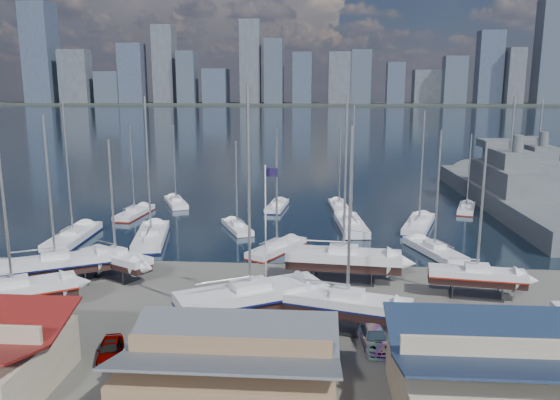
# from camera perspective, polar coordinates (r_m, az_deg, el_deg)

# --- Properties ---
(ground) EXTENTS (1400.00, 1400.00, 0.00)m
(ground) POSITION_cam_1_polar(r_m,az_deg,el_deg) (48.37, -2.09, -10.35)
(ground) COLOR #605E59
(ground) RESTS_ON ground
(water) EXTENTS (1400.00, 600.00, 0.40)m
(water) POSITION_cam_1_polar(r_m,az_deg,el_deg) (355.10, 3.40, 8.61)
(water) COLOR #172836
(water) RESTS_ON ground
(far_shore) EXTENTS (1400.00, 80.00, 2.20)m
(far_shore) POSITION_cam_1_polar(r_m,az_deg,el_deg) (614.85, 3.76, 9.97)
(far_shore) COLOR #2D332D
(far_shore) RESTS_ON ground
(skyline) EXTENTS (639.14, 43.80, 107.69)m
(skyline) POSITION_cam_1_polar(r_m,az_deg,el_deg) (608.85, 3.05, 13.54)
(skyline) COLOR #475166
(skyline) RESTS_ON far_shore
(shed_grey) EXTENTS (12.60, 8.40, 4.17)m
(shed_grey) POSITION_cam_1_polar(r_m,az_deg,el_deg) (33.10, -5.26, -17.20)
(shed_grey) COLOR #8C6B4C
(shed_grey) RESTS_ON ground
(shed_blue) EXTENTS (13.65, 9.45, 4.71)m
(shed_blue) POSITION_cam_1_polar(r_m,az_deg,el_deg) (34.40, 23.33, -16.48)
(shed_blue) COLOR #BFB293
(shed_blue) RESTS_ON ground
(sailboat_cradle_0) EXTENTS (9.89, 7.03, 15.79)m
(sailboat_cradle_0) POSITION_cam_1_polar(r_m,az_deg,el_deg) (55.02, -22.38, -6.23)
(sailboat_cradle_0) COLOR #2D2D33
(sailboat_cradle_0) RESTS_ON ground
(sailboat_cradle_1) EXTENTS (9.67, 7.52, 15.74)m
(sailboat_cradle_1) POSITION_cam_1_polar(r_m,az_deg,el_deg) (49.14, -26.12, -8.66)
(sailboat_cradle_1) COLOR #2D2D33
(sailboat_cradle_1) RESTS_ON ground
(sailboat_cradle_2) EXTENTS (8.16, 6.03, 13.45)m
(sailboat_cradle_2) POSITION_cam_1_polar(r_m,az_deg,el_deg) (55.28, -16.78, -5.88)
(sailboat_cradle_2) COLOR #2D2D33
(sailboat_cradle_2) RESTS_ON ground
(sailboat_cradle_3) EXTENTS (11.69, 8.38, 18.47)m
(sailboat_cradle_3) POSITION_cam_1_polar(r_m,az_deg,el_deg) (42.88, -3.13, -10.15)
(sailboat_cradle_3) COLOR #2D2D33
(sailboat_cradle_3) RESTS_ON ground
(sailboat_cradle_4) EXTENTS (11.04, 4.08, 17.50)m
(sailboat_cradle_4) POSITION_cam_1_polar(r_m,az_deg,el_deg) (52.50, 6.64, -6.14)
(sailboat_cradle_4) COLOR #2D2D33
(sailboat_cradle_4) RESTS_ON ground
(sailboat_cradle_5) EXTENTS (9.92, 5.20, 15.49)m
(sailboat_cradle_5) POSITION_cam_1_polar(r_m,az_deg,el_deg) (42.24, 7.06, -10.79)
(sailboat_cradle_5) COLOR #2D2D33
(sailboat_cradle_5) RESTS_ON ground
(sailboat_cradle_6) EXTENTS (8.50, 3.44, 13.55)m
(sailboat_cradle_6) POSITION_cam_1_polar(r_m,az_deg,el_deg) (51.28, 19.86, -7.45)
(sailboat_cradle_6) COLOR #2D2D33
(sailboat_cradle_6) RESTS_ON ground
(sailboat_moored_0) EXTENTS (3.73, 11.61, 17.16)m
(sailboat_moored_0) POSITION_cam_1_polar(r_m,az_deg,el_deg) (70.48, -20.79, -3.78)
(sailboat_moored_0) COLOR black
(sailboat_moored_0) RESTS_ON water
(sailboat_moored_1) EXTENTS (3.44, 9.34, 13.65)m
(sailboat_moored_1) POSITION_cam_1_polar(r_m,az_deg,el_deg) (81.46, -14.96, -1.41)
(sailboat_moored_1) COLOR black
(sailboat_moored_1) RESTS_ON water
(sailboat_moored_2) EXTENTS (5.81, 8.98, 13.21)m
(sailboat_moored_2) POSITION_cam_1_polar(r_m,az_deg,el_deg) (87.45, -10.82, -0.33)
(sailboat_moored_2) COLOR black
(sailboat_moored_2) RESTS_ON water
(sailboat_moored_3) EXTENTS (5.61, 12.49, 18.04)m
(sailboat_moored_3) POSITION_cam_1_polar(r_m,az_deg,el_deg) (67.63, -13.29, -3.95)
(sailboat_moored_3) COLOR black
(sailboat_moored_3) RESTS_ON water
(sailboat_moored_4) EXTENTS (5.31, 8.24, 12.11)m
(sailboat_moored_4) POSITION_cam_1_polar(r_m,az_deg,el_deg) (71.04, -4.50, -2.91)
(sailboat_moored_4) COLOR black
(sailboat_moored_4) RESTS_ON water
(sailboat_moored_5) EXTENTS (3.25, 8.83, 12.91)m
(sailboat_moored_5) POSITION_cam_1_polar(r_m,az_deg,el_deg) (83.26, -0.31, -0.73)
(sailboat_moored_5) COLOR black
(sailboat_moored_5) RESTS_ON water
(sailboat_moored_6) EXTENTS (6.59, 9.14, 13.52)m
(sailboat_moored_6) POSITION_cam_1_polar(r_m,az_deg,el_deg) (61.59, -0.34, -5.18)
(sailboat_moored_6) COLOR black
(sailboat_moored_6) RESTS_ON water
(sailboat_moored_7) EXTENTS (4.25, 11.41, 16.83)m
(sailboat_moored_7) POSITION_cam_1_polar(r_m,az_deg,el_deg) (72.03, 7.42, -2.78)
(sailboat_moored_7) COLOR black
(sailboat_moored_7) RESTS_ON water
(sailboat_moored_8) EXTENTS (3.20, 8.70, 12.73)m
(sailboat_moored_8) POSITION_cam_1_polar(r_m,az_deg,el_deg) (83.76, 6.18, -0.73)
(sailboat_moored_8) COLOR black
(sailboat_moored_8) RESTS_ON water
(sailboat_moored_9) EXTENTS (5.79, 9.87, 14.40)m
(sailboat_moored_9) POSITION_cam_1_polar(r_m,az_deg,el_deg) (63.12, 15.81, -5.20)
(sailboat_moored_9) COLOR black
(sailboat_moored_9) RESTS_ON water
(sailboat_moored_10) EXTENTS (6.11, 11.15, 16.06)m
(sailboat_moored_10) POSITION_cam_1_polar(r_m,az_deg,el_deg) (74.23, 14.30, -2.63)
(sailboat_moored_10) COLOR black
(sailboat_moored_10) RESTS_ON water
(sailboat_moored_11) EXTENTS (4.58, 8.38, 12.08)m
(sailboat_moored_11) POSITION_cam_1_polar(r_m,az_deg,el_deg) (86.41, 18.89, -0.91)
(sailboat_moored_11) COLOR black
(sailboat_moored_11) RESTS_ON water
(naval_ship_east) EXTENTS (9.27, 52.74, 18.73)m
(naval_ship_east) POSITION_cam_1_polar(r_m,az_deg,el_deg) (91.40, 22.59, 0.35)
(naval_ship_east) COLOR #585C61
(naval_ship_east) RESTS_ON water
(naval_ship_west) EXTENTS (8.24, 42.47, 17.80)m
(naval_ship_west) POSITION_cam_1_polar(r_m,az_deg,el_deg) (106.87, 25.10, 1.65)
(naval_ship_west) COLOR #585C61
(naval_ship_west) RESTS_ON water
(car_a) EXTENTS (2.46, 4.15, 1.32)m
(car_a) POSITION_cam_1_polar(r_m,az_deg,el_deg) (40.13, -17.30, -14.67)
(car_a) COLOR gray
(car_a) RESTS_ON ground
(car_b) EXTENTS (4.86, 2.06, 1.56)m
(car_b) POSITION_cam_1_polar(r_m,az_deg,el_deg) (38.09, -8.75, -15.54)
(car_b) COLOR gray
(car_b) RESTS_ON ground
(car_c) EXTENTS (3.14, 5.42, 1.42)m
(car_c) POSITION_cam_1_polar(r_m,az_deg,el_deg) (38.80, 2.75, -15.00)
(car_c) COLOR gray
(car_c) RESTS_ON ground
(car_d) EXTENTS (2.50, 4.95, 1.38)m
(car_d) POSITION_cam_1_polar(r_m,az_deg,el_deg) (40.54, 9.85, -13.97)
(car_d) COLOR gray
(car_d) RESTS_ON ground
(flagpole) EXTENTS (1.06, 0.12, 11.97)m
(flagpole) POSITION_cam_1_polar(r_m,az_deg,el_deg) (45.29, -1.41, -2.70)
(flagpole) COLOR white
(flagpole) RESTS_ON ground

